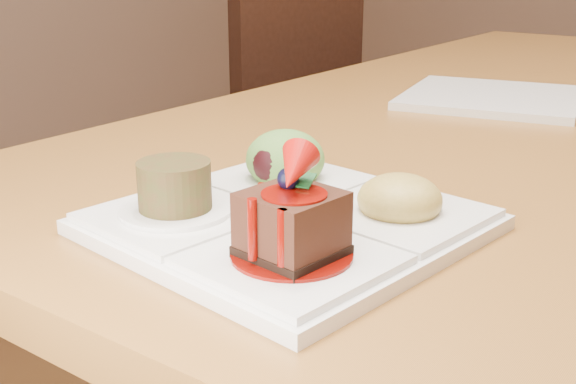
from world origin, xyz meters
The scene contains 3 objects.
chair_left centered at (-0.66, 0.29, 0.55)m, with size 0.48×0.48×0.97m.
sampler_plate centered at (-0.07, -0.69, 0.77)m, with size 0.30×0.30×0.10m.
second_plate centered at (-0.14, -0.07, 0.76)m, with size 0.26×0.26×0.01m, color white.
Camera 1 is at (0.26, -1.15, 0.98)m, focal length 45.00 mm.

